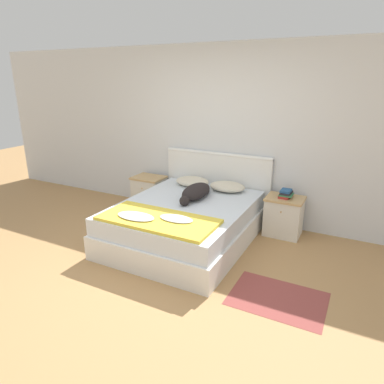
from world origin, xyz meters
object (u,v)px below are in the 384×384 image
object	(u,v)px
pillow_right	(227,187)
dog	(196,192)
nightstand_right	(284,216)
pillow_left	(192,181)
nightstand_left	(149,192)
bed	(185,223)
book_stack	(286,194)

from	to	relation	value
pillow_right	dog	xyz separation A→B (m)	(-0.25, -0.51, 0.03)
nightstand_right	pillow_left	xyz separation A→B (m)	(-1.39, -0.04, 0.32)
nightstand_left	pillow_right	world-z (taller)	pillow_right
nightstand_left	pillow_left	bearing A→B (deg)	-2.78
nightstand_left	dog	xyz separation A→B (m)	(1.14, -0.55, 0.34)
bed	nightstand_right	distance (m)	1.36
nightstand_left	pillow_left	world-z (taller)	pillow_left
bed	nightstand_left	size ratio (longest dim) A/B	3.71
pillow_left	dog	bearing A→B (deg)	-58.15
nightstand_right	book_stack	bearing A→B (deg)	92.85
pillow_left	book_stack	distance (m)	1.39
bed	nightstand_left	distance (m)	1.36
bed	nightstand_right	world-z (taller)	nightstand_right
dog	book_stack	bearing A→B (deg)	27.68
nightstand_right	pillow_left	distance (m)	1.43
bed	book_stack	size ratio (longest dim) A/B	8.68
bed	pillow_right	world-z (taller)	pillow_right
nightstand_right	dog	size ratio (longest dim) A/B	0.67
bed	pillow_left	bearing A→B (deg)	110.55
nightstand_left	pillow_right	xyz separation A→B (m)	(1.39, -0.04, 0.32)
dog	pillow_left	bearing A→B (deg)	121.85
bed	book_stack	world-z (taller)	book_stack
bed	pillow_right	bearing A→B (deg)	69.45
nightstand_right	book_stack	size ratio (longest dim) A/B	2.34
pillow_right	book_stack	xyz separation A→B (m)	(0.82, 0.06, 0.00)
nightstand_left	pillow_right	bearing A→B (deg)	-1.65
nightstand_left	pillow_left	size ratio (longest dim) A/B	1.05
bed	dog	size ratio (longest dim) A/B	2.48
pillow_right	book_stack	size ratio (longest dim) A/B	2.24
nightstand_right	nightstand_left	bearing A→B (deg)	180.00
nightstand_left	dog	size ratio (longest dim) A/B	0.67
pillow_right	nightstand_right	bearing A→B (deg)	2.78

